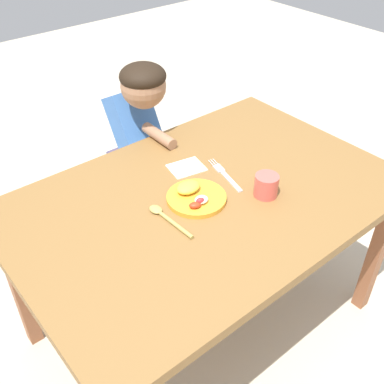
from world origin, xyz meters
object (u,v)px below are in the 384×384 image
object	(u,v)px
fork	(225,175)
person	(138,146)
spoon	(165,217)
drinking_cup	(266,185)
plate	(195,196)

from	to	relation	value
fork	person	distance (m)	0.54
spoon	drinking_cup	bearing A→B (deg)	-111.44
fork	plate	bearing A→B (deg)	115.35
fork	drinking_cup	bearing A→B (deg)	-156.03
drinking_cup	person	xyz separation A→B (m)	(-0.07, 0.70, -0.15)
plate	fork	xyz separation A→B (m)	(0.17, 0.04, -0.01)
plate	drinking_cup	xyz separation A→B (m)	(0.20, -0.13, 0.02)
person	drinking_cup	bearing A→B (deg)	95.63
plate	person	distance (m)	0.59
spoon	drinking_cup	xyz separation A→B (m)	(0.34, -0.12, 0.03)
fork	drinking_cup	xyz separation A→B (m)	(0.03, -0.17, 0.04)
fork	spoon	size ratio (longest dim) A/B	1.06
plate	spoon	xyz separation A→B (m)	(-0.14, -0.02, -0.01)
fork	spoon	bearing A→B (deg)	113.23
fork	person	xyz separation A→B (m)	(-0.04, 0.53, -0.11)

